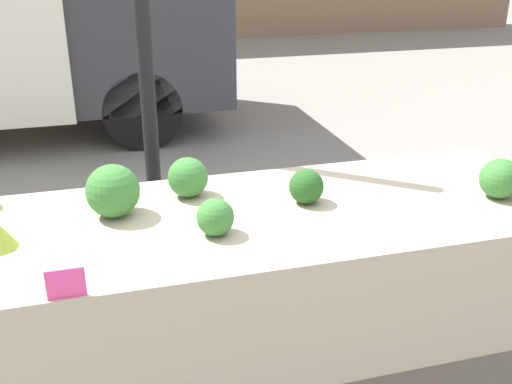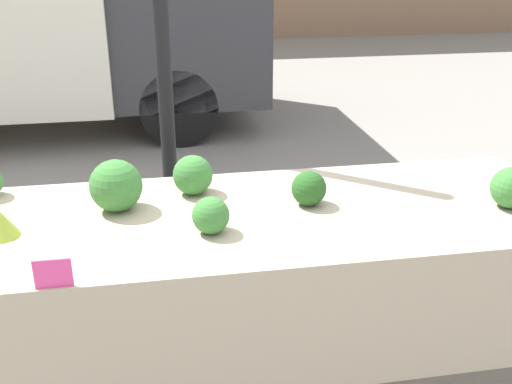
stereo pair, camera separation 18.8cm
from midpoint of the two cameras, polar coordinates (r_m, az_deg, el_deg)
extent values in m
cylinder|color=black|center=(2.72, -7.01, 15.49)|extent=(0.07, 0.07, 2.70)
cube|color=#333338|center=(6.00, -5.90, 16.55)|extent=(1.37, 1.85, 1.47)
cylinder|color=black|center=(5.32, -6.38, 8.04)|extent=(0.68, 0.22, 0.68)
cylinder|color=black|center=(6.91, -7.35, 11.45)|extent=(0.68, 0.22, 0.68)
cube|color=tan|center=(2.12, 2.53, -2.41)|extent=(2.32, 0.80, 0.03)
cube|color=tan|center=(1.92, 4.99, -13.84)|extent=(2.32, 0.01, 0.44)
cylinder|color=black|center=(2.99, 22.02, -4.88)|extent=(0.05, 0.05, 0.77)
cone|color=#93B238|center=(2.07, -20.88, -2.81)|extent=(0.12, 0.12, 0.10)
sphere|color=#23511E|center=(2.17, 7.53, 0.30)|extent=(0.13, 0.13, 0.13)
sphere|color=#387533|center=(2.25, -3.68, 1.59)|extent=(0.15, 0.15, 0.15)
sphere|color=#387533|center=(1.95, -1.60, -2.29)|extent=(0.12, 0.12, 0.12)
sphere|color=#387533|center=(2.36, 25.32, 0.33)|extent=(0.15, 0.15, 0.15)
sphere|color=#387533|center=(2.14, -10.78, 0.55)|extent=(0.19, 0.19, 0.19)
cube|color=#EF4793|center=(1.72, -15.85, -7.57)|extent=(0.10, 0.01, 0.09)
camera|label=1|loc=(0.09, -87.42, 1.09)|focal=42.00mm
camera|label=2|loc=(0.09, 92.58, -1.09)|focal=42.00mm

